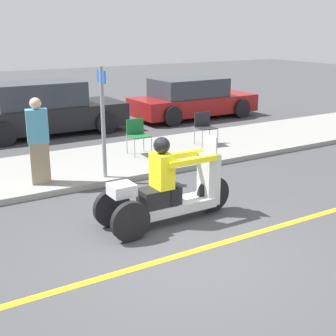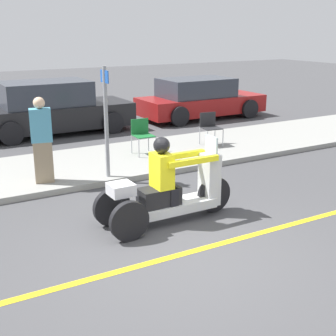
{
  "view_description": "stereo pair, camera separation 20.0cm",
  "coord_description": "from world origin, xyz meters",
  "px_view_note": "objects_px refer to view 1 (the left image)",
  "views": [
    {
      "loc": [
        -3.29,
        -4.88,
        3.03
      ],
      "look_at": [
        0.37,
        1.08,
        0.91
      ],
      "focal_mm": 50.0,
      "sensor_mm": 36.0,
      "label": 1
    },
    {
      "loc": [
        -3.12,
        -4.99,
        3.03
      ],
      "look_at": [
        0.37,
        1.08,
        0.91
      ],
      "focal_mm": 50.0,
      "sensor_mm": 36.0,
      "label": 2
    }
  ],
  "objects_px": {
    "spectator_far_back": "(39,143)",
    "folding_chair_curbside": "(204,125)",
    "folding_chair_set_back": "(137,133)",
    "parked_car_lot_center": "(192,99)",
    "motorcycle_trike": "(168,192)",
    "parked_car_lot_right": "(44,110)",
    "street_sign": "(103,118)"
  },
  "relations": [
    {
      "from": "parked_car_lot_center",
      "to": "motorcycle_trike",
      "type": "bearing_deg",
      "value": -126.72
    },
    {
      "from": "folding_chair_curbside",
      "to": "parked_car_lot_right",
      "type": "height_order",
      "value": "parked_car_lot_right"
    },
    {
      "from": "folding_chair_curbside",
      "to": "spectator_far_back",
      "type": "bearing_deg",
      "value": -168.96
    },
    {
      "from": "spectator_far_back",
      "to": "folding_chair_set_back",
      "type": "distance_m",
      "value": 2.81
    },
    {
      "from": "spectator_far_back",
      "to": "parked_car_lot_center",
      "type": "height_order",
      "value": "spectator_far_back"
    },
    {
      "from": "motorcycle_trike",
      "to": "parked_car_lot_right",
      "type": "relative_size",
      "value": 0.52
    },
    {
      "from": "folding_chair_curbside",
      "to": "folding_chair_set_back",
      "type": "distance_m",
      "value": 1.89
    },
    {
      "from": "folding_chair_set_back",
      "to": "folding_chair_curbside",
      "type": "bearing_deg",
      "value": -2.5
    },
    {
      "from": "parked_car_lot_right",
      "to": "spectator_far_back",
      "type": "bearing_deg",
      "value": -108.31
    },
    {
      "from": "motorcycle_trike",
      "to": "folding_chair_set_back",
      "type": "height_order",
      "value": "motorcycle_trike"
    },
    {
      "from": "spectator_far_back",
      "to": "parked_car_lot_right",
      "type": "height_order",
      "value": "spectator_far_back"
    },
    {
      "from": "spectator_far_back",
      "to": "folding_chair_curbside",
      "type": "xyz_separation_m",
      "value": [
        4.52,
        0.88,
        -0.3
      ]
    },
    {
      "from": "parked_car_lot_right",
      "to": "street_sign",
      "type": "xyz_separation_m",
      "value": [
        -0.36,
        -5.06,
        0.6
      ]
    },
    {
      "from": "parked_car_lot_center",
      "to": "parked_car_lot_right",
      "type": "bearing_deg",
      "value": 178.51
    },
    {
      "from": "folding_chair_curbside",
      "to": "parked_car_lot_center",
      "type": "relative_size",
      "value": 0.19
    },
    {
      "from": "motorcycle_trike",
      "to": "parked_car_lot_right",
      "type": "bearing_deg",
      "value": 87.46
    },
    {
      "from": "motorcycle_trike",
      "to": "folding_chair_set_back",
      "type": "bearing_deg",
      "value": 69.24
    },
    {
      "from": "parked_car_lot_right",
      "to": "street_sign",
      "type": "bearing_deg",
      "value": -94.11
    },
    {
      "from": "spectator_far_back",
      "to": "street_sign",
      "type": "xyz_separation_m",
      "value": [
        1.21,
        -0.3,
        0.4
      ]
    },
    {
      "from": "spectator_far_back",
      "to": "folding_chair_set_back",
      "type": "bearing_deg",
      "value": 20.18
    },
    {
      "from": "spectator_far_back",
      "to": "folding_chair_curbside",
      "type": "relative_size",
      "value": 2.02
    },
    {
      "from": "parked_car_lot_right",
      "to": "street_sign",
      "type": "relative_size",
      "value": 2.04
    },
    {
      "from": "parked_car_lot_right",
      "to": "parked_car_lot_center",
      "type": "height_order",
      "value": "parked_car_lot_right"
    },
    {
      "from": "motorcycle_trike",
      "to": "parked_car_lot_center",
      "type": "relative_size",
      "value": 0.54
    },
    {
      "from": "spectator_far_back",
      "to": "parked_car_lot_center",
      "type": "bearing_deg",
      "value": 34.65
    },
    {
      "from": "motorcycle_trike",
      "to": "parked_car_lot_center",
      "type": "bearing_deg",
      "value": 53.28
    },
    {
      "from": "motorcycle_trike",
      "to": "folding_chair_set_back",
      "type": "relative_size",
      "value": 2.86
    },
    {
      "from": "spectator_far_back",
      "to": "folding_chair_set_back",
      "type": "xyz_separation_m",
      "value": [
        2.62,
        0.96,
        -0.3
      ]
    },
    {
      "from": "folding_chair_curbside",
      "to": "street_sign",
      "type": "height_order",
      "value": "street_sign"
    },
    {
      "from": "folding_chair_set_back",
      "to": "motorcycle_trike",
      "type": "bearing_deg",
      "value": -110.76
    },
    {
      "from": "motorcycle_trike",
      "to": "parked_car_lot_center",
      "type": "height_order",
      "value": "motorcycle_trike"
    },
    {
      "from": "folding_chair_set_back",
      "to": "parked_car_lot_center",
      "type": "height_order",
      "value": "parked_car_lot_center"
    }
  ]
}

